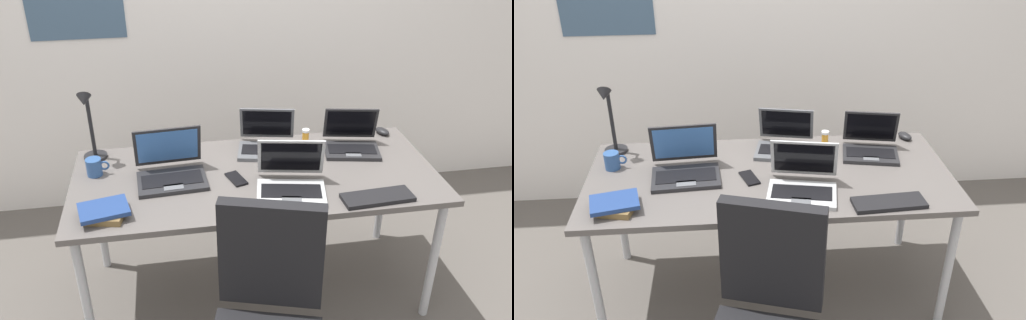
# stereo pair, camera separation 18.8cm
# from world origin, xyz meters

# --- Properties ---
(ground_plane) EXTENTS (12.00, 12.00, 0.00)m
(ground_plane) POSITION_xyz_m (0.00, 0.00, 0.00)
(ground_plane) COLOR #56514C
(wall_back) EXTENTS (6.00, 0.13, 2.60)m
(wall_back) POSITION_xyz_m (-0.00, 1.10, 1.30)
(wall_back) COLOR silver
(wall_back) RESTS_ON ground_plane
(desk) EXTENTS (1.80, 0.80, 0.74)m
(desk) POSITION_xyz_m (0.00, 0.00, 0.68)
(desk) COLOR #595451
(desk) RESTS_ON ground_plane
(desk_lamp) EXTENTS (0.12, 0.18, 0.40)m
(desk_lamp) POSITION_xyz_m (-0.80, 0.28, 0.94)
(desk_lamp) COLOR black
(desk_lamp) RESTS_ON desk
(laptop_by_keyboard) EXTENTS (0.37, 0.34, 0.23)m
(laptop_by_keyboard) POSITION_xyz_m (0.14, -0.17, 0.79)
(laptop_by_keyboard) COLOR #B7BABC
(laptop_by_keyboard) RESTS_ON desk
(laptop_back_right) EXTENTS (0.35, 0.32, 0.24)m
(laptop_back_right) POSITION_xyz_m (-0.42, 0.03, 0.79)
(laptop_back_right) COLOR #232326
(laptop_back_right) RESTS_ON desk
(laptop_near_mouse) EXTENTS (0.33, 0.31, 0.21)m
(laptop_near_mouse) POSITION_xyz_m (0.55, 0.18, 0.78)
(laptop_near_mouse) COLOR #232326
(laptop_near_mouse) RESTS_ON desk
(laptop_front_left) EXTENTS (0.34, 0.32, 0.21)m
(laptop_front_left) POSITION_xyz_m (0.10, 0.25, 0.78)
(laptop_front_left) COLOR #515459
(laptop_front_left) RESTS_ON desk
(external_keyboard) EXTENTS (0.34, 0.14, 0.02)m
(external_keyboard) POSITION_xyz_m (0.51, -0.32, 0.75)
(external_keyboard) COLOR black
(external_keyboard) RESTS_ON desk
(computer_mouse) EXTENTS (0.09, 0.11, 0.03)m
(computer_mouse) POSITION_xyz_m (0.79, 0.33, 0.76)
(computer_mouse) COLOR black
(computer_mouse) RESTS_ON desk
(cell_phone) EXTENTS (0.10, 0.15, 0.01)m
(cell_phone) POSITION_xyz_m (-0.10, -0.04, 0.74)
(cell_phone) COLOR black
(cell_phone) RESTS_ON desk
(pill_bottle) EXTENTS (0.04, 0.04, 0.08)m
(pill_bottle) POSITION_xyz_m (0.33, 0.30, 0.78)
(pill_bottle) COLOR gold
(pill_bottle) RESTS_ON desk
(book_stack) EXTENTS (0.24, 0.20, 0.05)m
(book_stack) POSITION_xyz_m (-0.71, -0.26, 0.77)
(book_stack) COLOR brown
(book_stack) RESTS_ON desk
(coffee_mug) EXTENTS (0.11, 0.08, 0.09)m
(coffee_mug) POSITION_xyz_m (-0.78, 0.13, 0.78)
(coffee_mug) COLOR #2D518C
(coffee_mug) RESTS_ON desk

